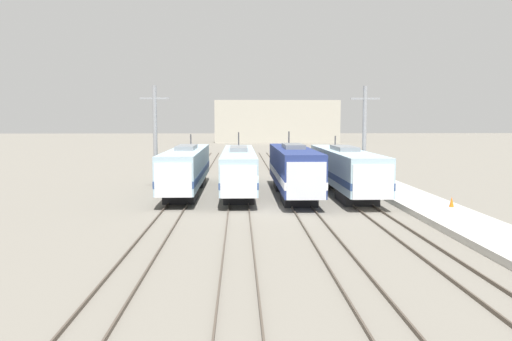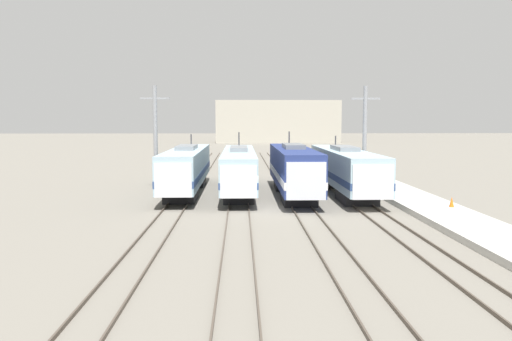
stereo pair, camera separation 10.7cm
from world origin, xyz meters
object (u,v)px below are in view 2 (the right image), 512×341
(catenary_tower_left, at_px, (155,137))
(locomotive_far_right, at_px, (346,170))
(locomotive_far_left, at_px, (186,169))
(catenary_tower_right, at_px, (365,137))
(traffic_cone, at_px, (452,202))
(locomotive_center_right, at_px, (294,170))
(locomotive_center_left, at_px, (239,169))

(catenary_tower_left, bearing_deg, locomotive_far_right, -8.70)
(catenary_tower_left, bearing_deg, locomotive_far_left, -26.96)
(catenary_tower_right, bearing_deg, catenary_tower_left, 180.00)
(traffic_cone, bearing_deg, locomotive_center_right, 142.68)
(locomotive_center_left, height_order, locomotive_far_right, locomotive_center_left)
(locomotive_far_right, distance_m, traffic_cone, 10.30)
(locomotive_far_left, bearing_deg, locomotive_far_right, -4.52)
(locomotive_center_left, distance_m, traffic_cone, 17.67)
(locomotive_center_left, xyz_separation_m, traffic_cone, (14.47, -10.05, -1.31))
(catenary_tower_right, distance_m, traffic_cone, 12.29)
(catenary_tower_right, bearing_deg, locomotive_center_left, -174.48)
(traffic_cone, bearing_deg, locomotive_far_right, 122.25)
(locomotive_center_right, relative_size, locomotive_far_right, 0.88)
(locomotive_far_left, xyz_separation_m, locomotive_center_left, (4.51, 0.35, -0.07))
(locomotive_center_right, relative_size, catenary_tower_left, 1.78)
(locomotive_center_right, bearing_deg, locomotive_far_left, 166.85)
(locomotive_far_right, height_order, traffic_cone, locomotive_far_right)
(locomotive_center_left, bearing_deg, locomotive_far_right, -8.94)
(locomotive_far_left, xyz_separation_m, catenary_tower_left, (-2.82, 1.43, 2.69))
(locomotive_center_right, xyz_separation_m, traffic_cone, (9.96, -7.59, -1.47))
(locomotive_center_right, distance_m, locomotive_far_right, 4.63)
(locomotive_center_left, distance_m, locomotive_far_right, 9.14)
(catenary_tower_right, xyz_separation_m, traffic_cone, (3.26, -11.14, -4.06))
(locomotive_far_left, distance_m, locomotive_center_right, 9.27)
(locomotive_far_left, height_order, locomotive_far_right, locomotive_far_left)
(locomotive_far_left, distance_m, locomotive_far_right, 13.58)
(locomotive_center_left, xyz_separation_m, catenary_tower_right, (11.21, 1.08, 2.76))
(locomotive_far_left, xyz_separation_m, traffic_cone, (18.99, -9.70, -1.37))
(locomotive_center_right, distance_m, catenary_tower_left, 12.63)
(locomotive_center_left, height_order, locomotive_center_right, locomotive_center_right)
(locomotive_center_left, height_order, traffic_cone, locomotive_center_left)
(locomotive_far_right, bearing_deg, locomotive_far_left, 175.48)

